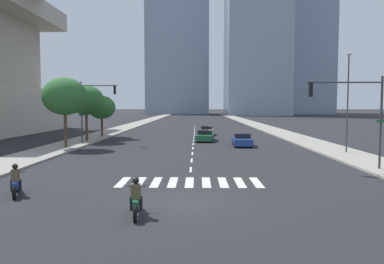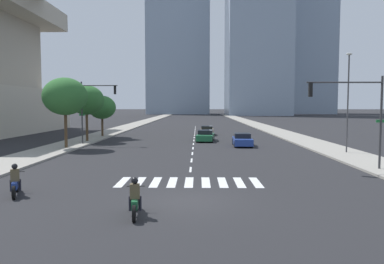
# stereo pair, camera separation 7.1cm
# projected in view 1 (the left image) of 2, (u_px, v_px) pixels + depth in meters

# --- Properties ---
(ground_plane) EXTENTS (800.00, 800.00, 0.00)m
(ground_plane) POSITION_uv_depth(u_px,v_px,m) (188.00, 201.00, 16.04)
(ground_plane) COLOR #232326
(sidewalk_east) EXTENTS (4.00, 260.00, 0.15)m
(sidewalk_east) POSITION_uv_depth(u_px,v_px,m) (298.00, 138.00, 45.79)
(sidewalk_east) COLOR gray
(sidewalk_east) RESTS_ON ground
(sidewalk_west) EXTENTS (4.00, 260.00, 0.15)m
(sidewalk_west) POSITION_uv_depth(u_px,v_px,m) (90.00, 138.00, 46.13)
(sidewalk_west) COLOR gray
(sidewalk_west) RESTS_ON ground
(crosswalk_near) EXTENTS (7.65, 2.73, 0.01)m
(crosswalk_near) POSITION_uv_depth(u_px,v_px,m) (190.00, 182.00, 20.01)
(crosswalk_near) COLOR silver
(crosswalk_near) RESTS_ON ground
(lane_divider_center) EXTENTS (0.14, 50.00, 0.01)m
(lane_divider_center) POSITION_uv_depth(u_px,v_px,m) (194.00, 138.00, 47.94)
(lane_divider_center) COLOR silver
(lane_divider_center) RESTS_ON ground
(motorcycle_lead) EXTENTS (0.70, 2.11, 1.49)m
(motorcycle_lead) POSITION_uv_depth(u_px,v_px,m) (136.00, 201.00, 13.88)
(motorcycle_lead) COLOR black
(motorcycle_lead) RESTS_ON ground
(motorcycle_trailing) EXTENTS (1.03, 2.06, 1.49)m
(motorcycle_trailing) POSITION_uv_depth(u_px,v_px,m) (16.00, 183.00, 17.03)
(motorcycle_trailing) COLOR black
(motorcycle_trailing) RESTS_ON ground
(sedan_gold_0) EXTENTS (1.91, 4.35, 1.26)m
(sedan_gold_0) POSITION_uv_depth(u_px,v_px,m) (207.00, 131.00, 52.04)
(sedan_gold_0) COLOR #B28E38
(sedan_gold_0) RESTS_ON ground
(sedan_green_1) EXTENTS (2.28, 4.90, 1.27)m
(sedan_green_1) POSITION_uv_depth(u_px,v_px,m) (205.00, 136.00, 43.24)
(sedan_green_1) COLOR #1E6038
(sedan_green_1) RESTS_ON ground
(sedan_blue_2) EXTENTS (1.98, 4.40, 1.29)m
(sedan_blue_2) POSITION_uv_depth(u_px,v_px,m) (242.00, 140.00, 38.02)
(sedan_blue_2) COLOR navy
(sedan_blue_2) RESTS_ON ground
(traffic_signal_near) EXTENTS (4.98, 0.28, 5.81)m
(traffic_signal_near) POSITION_uv_depth(u_px,v_px,m) (353.00, 105.00, 23.26)
(traffic_signal_near) COLOR #333335
(traffic_signal_near) RESTS_ON sidewalk_east
(traffic_signal_far) EXTENTS (4.05, 0.28, 6.44)m
(traffic_signal_far) POSITION_uv_depth(u_px,v_px,m) (94.00, 102.00, 38.68)
(traffic_signal_far) COLOR #333335
(traffic_signal_far) RESTS_ON sidewalk_west
(street_lamp_east) EXTENTS (0.50, 0.24, 8.38)m
(street_lamp_east) POSITION_uv_depth(u_px,v_px,m) (348.00, 96.00, 31.38)
(street_lamp_east) COLOR #3F3F42
(street_lamp_east) RESTS_ON sidewalk_east
(street_tree_nearest) EXTENTS (4.15, 4.15, 6.59)m
(street_tree_nearest) POSITION_uv_depth(u_px,v_px,m) (65.00, 97.00, 34.94)
(street_tree_nearest) COLOR #4C3823
(street_tree_nearest) RESTS_ON sidewalk_west
(street_tree_second) EXTENTS (3.91, 3.91, 6.25)m
(street_tree_second) POSITION_uv_depth(u_px,v_px,m) (86.00, 100.00, 41.66)
(street_tree_second) COLOR #4C3823
(street_tree_second) RESTS_ON sidewalk_west
(street_tree_third) EXTENTS (3.57, 3.57, 5.25)m
(street_tree_third) POSITION_uv_depth(u_px,v_px,m) (102.00, 107.00, 48.45)
(street_tree_third) COLOR #4C3823
(street_tree_third) RESTS_ON sidewalk_west
(office_tower_left_skyline) EXTENTS (29.36, 20.57, 97.98)m
(office_tower_left_skyline) POSITION_uv_depth(u_px,v_px,m) (178.00, 24.00, 177.81)
(office_tower_left_skyline) COLOR #8C9EB2
(office_tower_left_skyline) RESTS_ON ground
(office_tower_center_skyline) EXTENTS (25.50, 28.97, 91.46)m
(office_tower_center_skyline) POSITION_uv_depth(u_px,v_px,m) (256.00, 18.00, 158.35)
(office_tower_center_skyline) COLOR #8C9EB2
(office_tower_center_skyline) RESTS_ON ground
(office_tower_right_skyline) EXTENTS (23.95, 26.84, 84.75)m
(office_tower_right_skyline) POSITION_uv_depth(u_px,v_px,m) (305.00, 42.00, 187.46)
(office_tower_right_skyline) COLOR #8C9EB2
(office_tower_right_skyline) RESTS_ON ground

